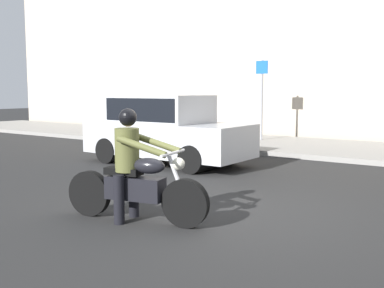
{
  "coord_description": "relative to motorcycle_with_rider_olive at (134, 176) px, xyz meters",
  "views": [
    {
      "loc": [
        3.6,
        -5.82,
        1.82
      ],
      "look_at": [
        -0.26,
        -0.38,
        1.05
      ],
      "focal_mm": 42.92,
      "sensor_mm": 36.0,
      "label": 1
    }
  ],
  "objects": [
    {
      "name": "sidewalk_slab",
      "position": [
        0.69,
        9.16,
        -0.57
      ],
      "size": [
        40.0,
        4.4,
        0.14
      ],
      "primitive_type": "cube",
      "color": "gray",
      "rests_on": "ground_plane"
    },
    {
      "name": "street_sign_post",
      "position": [
        -2.93,
        9.67,
        1.15
      ],
      "size": [
        0.44,
        0.08,
        2.74
      ],
      "color": "gray",
      "rests_on": "sidewalk_slab"
    },
    {
      "name": "parked_sedan_silver",
      "position": [
        -2.91,
        4.3,
        0.24
      ],
      "size": [
        4.25,
        1.82,
        1.72
      ],
      "color": "#B2B5BA",
      "rests_on": "ground_plane"
    },
    {
      "name": "ground_plane",
      "position": [
        0.69,
        1.16,
        -0.64
      ],
      "size": [
        80.0,
        80.0,
        0.0
      ],
      "primitive_type": "plane",
      "color": "black"
    },
    {
      "name": "motorcycle_with_rider_olive",
      "position": [
        0.0,
        0.0,
        0.0
      ],
      "size": [
        2.17,
        0.79,
        1.58
      ],
      "color": "black",
      "rests_on": "ground_plane"
    }
  ]
}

